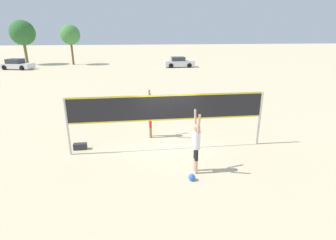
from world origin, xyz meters
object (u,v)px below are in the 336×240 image
parked_car_near (179,63)px  volleyball_net (168,110)px  player_spiker (196,141)px  tree_left_cluster (70,35)px  parked_car_mid (17,65)px  tree_right_cluster (22,33)px  player_blocker (150,113)px  volleyball (192,177)px  gear_bag (80,146)px

parked_car_near → volleyball_net: bearing=-99.9°
player_spiker → tree_left_cluster: (-11.18, 34.83, 3.20)m
volleyball_net → tree_left_cluster: bearing=107.7°
parked_car_mid → volleyball_net: bearing=-44.7°
volleyball_net → parked_car_mid: volleyball_net is taller
parked_car_near → tree_right_cluster: 24.05m
parked_car_near → tree_right_cluster: tree_right_cluster is taller
player_blocker → volleyball: bearing=15.3°
volleyball → parked_car_near: parked_car_near is taller
player_blocker → parked_car_mid: 31.30m
gear_bag → volleyball: bearing=-36.1°
parked_car_mid → tree_right_cluster: tree_right_cluster is taller
player_blocker → volleyball: player_blocker is taller
volleyball → tree_right_cluster: bearing=116.4°
tree_right_cluster → parked_car_mid: bearing=-83.6°
player_blocker → tree_left_cluster: (-9.81, 31.26, 3.22)m
tree_left_cluster → tree_right_cluster: (-7.11, 0.98, 0.28)m
volleyball_net → tree_right_cluster: size_ratio=1.26×
player_spiker → parked_car_near: size_ratio=0.54×
tree_left_cluster → volleyball: bearing=-72.8°
volleyball → parked_car_mid: (-17.43, 30.82, 0.50)m
volleyball_net → tree_left_cluster: (-10.47, 32.72, 2.66)m
player_spiker → tree_left_cluster: bearing=17.8°
parked_car_near → tree_left_cluster: bearing=162.9°
gear_bag → tree_right_cluster: bearing=112.5°
parked_car_mid → tree_left_cluster: 8.78m
volleyball_net → volleyball: (0.47, -2.64, -1.63)m
volleyball → gear_bag: (-4.24, 3.10, 0.02)m
player_spiker → parked_car_mid: size_ratio=0.52×
tree_left_cluster → gear_bag: bearing=-78.3°
volleyball → player_blocker: bearing=105.3°
volleyball_net → player_spiker: size_ratio=3.60×
volleyball → parked_car_near: bearing=80.9°
volleyball_net → player_spiker: volleyball_net is taller
player_blocker → gear_bag: 3.45m
volleyball → volleyball_net: bearing=100.1°
player_spiker → volleyball: bearing=155.0°
player_spiker → volleyball: player_spiker is taller
parked_car_mid → tree_left_cluster: size_ratio=0.74×
parked_car_near → parked_car_mid: (-22.28, 0.65, -0.03)m
player_blocker → parked_car_near: player_blocker is taller
volleyball_net → tree_right_cluster: (-17.58, 33.70, 2.94)m
volleyball_net → tree_right_cluster: 38.12m
volleyball_net → tree_left_cluster: tree_left_cluster is taller
volleyball_net → tree_left_cluster: 34.46m
gear_bag → parked_car_mid: bearing=115.4°
gear_bag → tree_right_cluster: size_ratio=0.08×
player_spiker → volleyball: (-0.25, -0.53, -1.10)m
parked_car_mid → gear_bag: bearing=-50.3°
player_spiker → parked_car_near: (4.60, 29.64, -0.57)m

